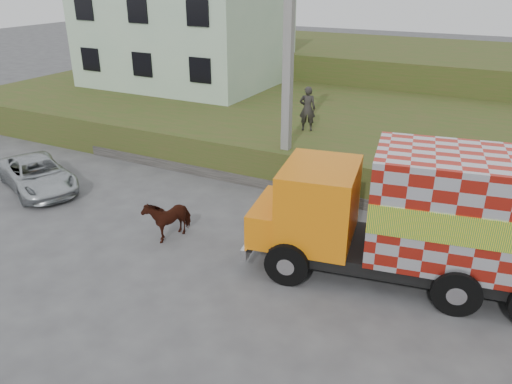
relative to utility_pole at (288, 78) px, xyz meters
The scene contains 10 objects.
ground 6.23m from the utility_pole, 77.74° to the right, with size 120.00×120.00×0.00m, color #474749.
embankment 6.42m from the utility_pole, 79.51° to the left, with size 40.00×12.00×1.50m, color #35511B.
embankment_far 17.62m from the utility_pole, 86.71° to the left, with size 40.00×12.00×3.00m, color #35511B.
retaining_strip 4.02m from the utility_pole, 158.20° to the right, with size 16.00×0.50×0.40m, color #595651.
building 13.07m from the utility_pole, 139.97° to the left, with size 10.00×8.00×6.00m, color beige.
utility_pole is the anchor object (origin of this frame).
cargo_truck 7.30m from the utility_pole, 35.81° to the right, with size 8.29×3.88×3.56m.
cow 6.38m from the utility_pole, 107.34° to the right, with size 0.68×1.49×1.26m, color black.
suv 9.82m from the utility_pole, 151.20° to the right, with size 1.96×4.25×1.18m, color #A4A9AD.
pedestrian 3.02m from the utility_pole, 94.52° to the left, with size 0.65×0.43×1.80m, color #2E2C29.
Camera 1 is at (5.96, -11.30, 7.46)m, focal length 35.00 mm.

